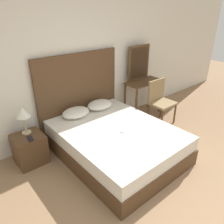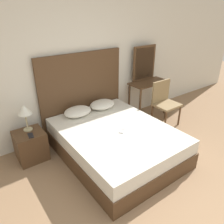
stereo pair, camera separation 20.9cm
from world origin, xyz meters
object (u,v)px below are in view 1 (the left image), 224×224
object	(u,v)px
nightstand	(30,149)
chair	(160,99)
table_lamp	(23,114)
phone_on_nightstand	(30,139)
vanity_desk	(144,88)
phone_on_bed	(123,130)
bed	(116,142)

from	to	relation	value
nightstand	chair	world-z (taller)	chair
table_lamp	phone_on_nightstand	xyz separation A→B (m)	(-0.02, -0.19, -0.32)
vanity_desk	chair	size ratio (longest dim) A/B	0.96
phone_on_bed	table_lamp	bearing A→B (deg)	141.57
nightstand	vanity_desk	bearing A→B (deg)	0.87
bed	phone_on_nightstand	world-z (taller)	bed
phone_on_bed	nightstand	distance (m)	1.45
phone_on_bed	chair	distance (m)	1.44
phone_on_nightstand	vanity_desk	size ratio (longest dim) A/B	0.18
bed	phone_on_bed	world-z (taller)	phone_on_bed
vanity_desk	phone_on_nightstand	bearing A→B (deg)	-176.72
bed	vanity_desk	distance (m)	1.66
table_lamp	vanity_desk	bearing A→B (deg)	-1.06
bed	table_lamp	world-z (taller)	table_lamp
phone_on_nightstand	vanity_desk	xyz separation A→B (m)	(2.56, 0.15, 0.13)
vanity_desk	table_lamp	bearing A→B (deg)	178.94
phone_on_nightstand	chair	size ratio (longest dim) A/B	0.18
table_lamp	phone_on_nightstand	bearing A→B (deg)	-96.49
nightstand	table_lamp	bearing A→B (deg)	73.38
nightstand	table_lamp	world-z (taller)	table_lamp
table_lamp	vanity_desk	distance (m)	2.54
bed	vanity_desk	size ratio (longest dim) A/B	2.32
bed	phone_on_bed	xyz separation A→B (m)	(0.04, -0.11, 0.25)
bed	phone_on_nightstand	xyz separation A→B (m)	(-1.12, 0.60, 0.23)
phone_on_bed	phone_on_nightstand	bearing A→B (deg)	148.52
table_lamp	vanity_desk	world-z (taller)	table_lamp
table_lamp	chair	xyz separation A→B (m)	(2.52, -0.50, -0.28)
phone_on_nightstand	vanity_desk	bearing A→B (deg)	3.28
phone_on_bed	vanity_desk	xyz separation A→B (m)	(1.39, 0.86, 0.11)
phone_on_bed	chair	bearing A→B (deg)	16.31
nightstand	vanity_desk	size ratio (longest dim) A/B	0.55
table_lamp	vanity_desk	xyz separation A→B (m)	(2.53, -0.05, -0.19)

